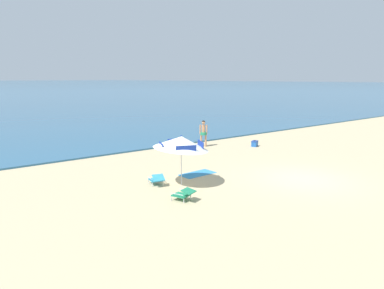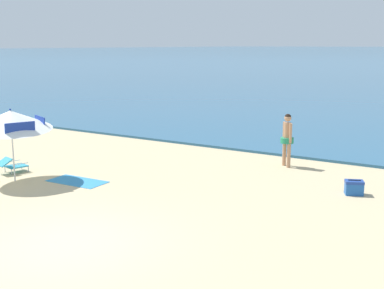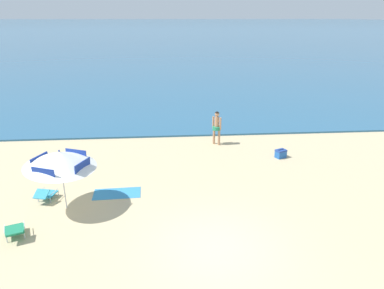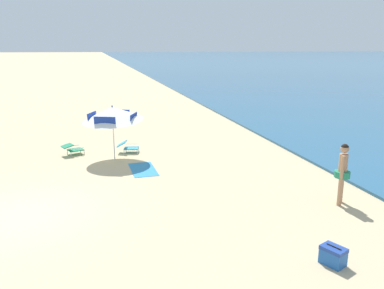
{
  "view_description": "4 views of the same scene",
  "coord_description": "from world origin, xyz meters",
  "px_view_note": "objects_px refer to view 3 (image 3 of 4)",
  "views": [
    {
      "loc": [
        -13.6,
        -9.23,
        4.62
      ],
      "look_at": [
        -1.99,
        5.9,
        0.99
      ],
      "focal_mm": 32.59,
      "sensor_mm": 36.0,
      "label": 1
    },
    {
      "loc": [
        7.54,
        -7.04,
        4.11
      ],
      "look_at": [
        -1.23,
        6.97,
        0.82
      ],
      "focal_mm": 47.4,
      "sensor_mm": 36.0,
      "label": 2
    },
    {
      "loc": [
        -1.41,
        -8.63,
        6.47
      ],
      "look_at": [
        -0.16,
        6.71,
        0.84
      ],
      "focal_mm": 32.95,
      "sensor_mm": 36.0,
      "label": 3
    },
    {
      "loc": [
        10.47,
        2.17,
        4.46
      ],
      "look_at": [
        -2.5,
        5.42,
        1.07
      ],
      "focal_mm": 35.85,
      "sensor_mm": 36.0,
      "label": 4
    }
  ],
  "objects_px": {
    "lounge_chair_under_umbrella": "(46,194)",
    "beach_towel": "(117,193)",
    "lounge_chair_beside_umbrella": "(15,230)",
    "cooler_box": "(281,154)",
    "beach_umbrella_striped_main": "(60,159)",
    "person_standing_near_shore": "(217,126)"
  },
  "relations": [
    {
      "from": "lounge_chair_under_umbrella",
      "to": "beach_towel",
      "type": "relative_size",
      "value": 0.55
    },
    {
      "from": "lounge_chair_beside_umbrella",
      "to": "beach_towel",
      "type": "bearing_deg",
      "value": 43.65
    },
    {
      "from": "lounge_chair_beside_umbrella",
      "to": "cooler_box",
      "type": "xyz_separation_m",
      "value": [
        10.27,
        5.76,
        -0.08
      ]
    },
    {
      "from": "lounge_chair_under_umbrella",
      "to": "cooler_box",
      "type": "distance_m",
      "value": 10.61
    },
    {
      "from": "beach_umbrella_striped_main",
      "to": "beach_towel",
      "type": "bearing_deg",
      "value": 29.96
    },
    {
      "from": "person_standing_near_shore",
      "to": "beach_towel",
      "type": "distance_m",
      "value": 7.06
    },
    {
      "from": "beach_umbrella_striped_main",
      "to": "beach_towel",
      "type": "height_order",
      "value": "beach_umbrella_striped_main"
    },
    {
      "from": "lounge_chair_beside_umbrella",
      "to": "beach_towel",
      "type": "relative_size",
      "value": 0.54
    },
    {
      "from": "lounge_chair_beside_umbrella",
      "to": "person_standing_near_shore",
      "type": "relative_size",
      "value": 0.54
    },
    {
      "from": "person_standing_near_shore",
      "to": "beach_umbrella_striped_main",
      "type": "bearing_deg",
      "value": -135.62
    },
    {
      "from": "beach_towel",
      "to": "person_standing_near_shore",
      "type": "bearing_deg",
      "value": 48.31
    },
    {
      "from": "person_standing_near_shore",
      "to": "beach_towel",
      "type": "relative_size",
      "value": 1.01
    },
    {
      "from": "lounge_chair_under_umbrella",
      "to": "lounge_chair_beside_umbrella",
      "type": "distance_m",
      "value": 2.34
    },
    {
      "from": "cooler_box",
      "to": "beach_towel",
      "type": "xyz_separation_m",
      "value": [
        -7.48,
        -3.1,
        -0.2
      ]
    },
    {
      "from": "beach_umbrella_striped_main",
      "to": "lounge_chair_under_umbrella",
      "type": "xyz_separation_m",
      "value": [
        -0.89,
        0.63,
        -1.62
      ]
    },
    {
      "from": "person_standing_near_shore",
      "to": "cooler_box",
      "type": "relative_size",
      "value": 3.04
    },
    {
      "from": "lounge_chair_under_umbrella",
      "to": "person_standing_near_shore",
      "type": "relative_size",
      "value": 0.55
    },
    {
      "from": "beach_umbrella_striped_main",
      "to": "person_standing_near_shore",
      "type": "height_order",
      "value": "beach_umbrella_striped_main"
    },
    {
      "from": "person_standing_near_shore",
      "to": "cooler_box",
      "type": "distance_m",
      "value": 3.64
    },
    {
      "from": "beach_umbrella_striped_main",
      "to": "lounge_chair_beside_umbrella",
      "type": "xyz_separation_m",
      "value": [
        -1.12,
        -1.7,
        -1.61
      ]
    },
    {
      "from": "beach_umbrella_striped_main",
      "to": "lounge_chair_beside_umbrella",
      "type": "distance_m",
      "value": 2.6
    },
    {
      "from": "lounge_chair_under_umbrella",
      "to": "lounge_chair_beside_umbrella",
      "type": "xyz_separation_m",
      "value": [
        -0.23,
        -2.33,
        0.01
      ]
    }
  ]
}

